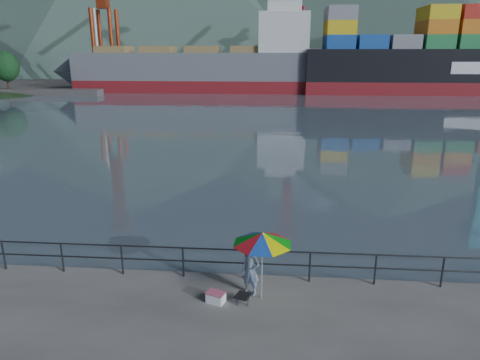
% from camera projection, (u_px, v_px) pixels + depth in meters
% --- Properties ---
extents(harbor_water, '(500.00, 280.00, 0.00)m').
position_uv_depth(harbor_water, '(270.00, 76.00, 136.27)').
color(harbor_water, '#50626D').
rests_on(harbor_water, ground).
extents(far_dock, '(200.00, 40.00, 0.40)m').
position_uv_depth(far_dock, '(311.00, 84.00, 100.13)').
color(far_dock, '#514F4C').
rests_on(far_dock, ground).
extents(guardrail, '(22.00, 0.06, 1.03)m').
position_uv_depth(guardrail, '(214.00, 263.00, 13.53)').
color(guardrail, '#2D3033').
rests_on(guardrail, ground).
extents(port_cranes, '(116.00, 28.00, 38.40)m').
position_uv_depth(port_cranes, '(424.00, 6.00, 85.35)').
color(port_cranes, '#B03917').
rests_on(port_cranes, ground).
extents(container_stacks, '(58.00, 5.40, 7.80)m').
position_uv_depth(container_stacks, '(397.00, 70.00, 98.15)').
color(container_stacks, '#194CA5').
rests_on(container_stacks, ground).
extents(fisherman, '(0.63, 0.51, 1.51)m').
position_uv_depth(fisherman, '(251.00, 271.00, 12.55)').
color(fisherman, '#2B548E').
rests_on(fisherman, ground).
extents(beach_umbrella, '(2.27, 2.27, 2.10)m').
position_uv_depth(beach_umbrella, '(262.00, 238.00, 11.96)').
color(beach_umbrella, white).
rests_on(beach_umbrella, ground).
extents(folding_stool, '(0.51, 0.51, 0.26)m').
position_uv_depth(folding_stool, '(243.00, 299.00, 12.25)').
color(folding_stool, black).
rests_on(folding_stool, ground).
extents(cooler_bag, '(0.58, 0.48, 0.29)m').
position_uv_depth(cooler_bag, '(216.00, 298.00, 12.28)').
color(cooler_bag, white).
rests_on(cooler_bag, ground).
extents(fishing_rod, '(0.24, 1.84, 1.31)m').
position_uv_depth(fishing_rod, '(242.00, 271.00, 14.07)').
color(fishing_rod, black).
rests_on(fishing_rod, ground).
extents(bulk_carrier, '(47.96, 8.30, 14.50)m').
position_uv_depth(bulk_carrier, '(212.00, 68.00, 81.10)').
color(bulk_carrier, maroon).
rests_on(bulk_carrier, ground).
extents(container_ship, '(58.84, 9.81, 18.10)m').
position_uv_depth(container_ship, '(480.00, 59.00, 76.58)').
color(container_ship, maroon).
rests_on(container_ship, ground).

